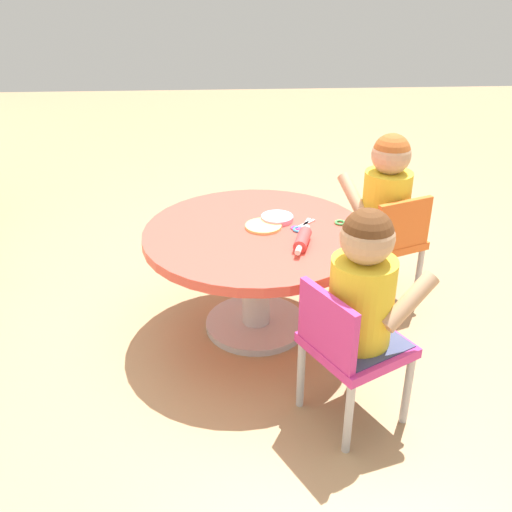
{
  "coord_description": "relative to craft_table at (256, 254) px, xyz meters",
  "views": [
    {
      "loc": [
        -2.13,
        0.13,
        1.47
      ],
      "look_at": [
        0.0,
        0.0,
        0.35
      ],
      "focal_mm": 40.81,
      "sensor_mm": 36.0,
      "label": 1
    }
  ],
  "objects": [
    {
      "name": "cookie_cutter_0",
      "position": [
        -0.01,
        -0.17,
        0.11
      ],
      "size": [
        0.05,
        0.05,
        0.01
      ],
      "primitive_type": "torus",
      "color": "#3F99D8",
      "rests_on": "craft_table"
    },
    {
      "name": "playdough_blob_0",
      "position": [
        0.09,
        -0.09,
        0.12
      ],
      "size": [
        0.13,
        0.13,
        0.02
      ],
      "primitive_type": "cylinder",
      "color": "pink",
      "rests_on": "craft_table"
    },
    {
      "name": "cookie_cutter_1",
      "position": [
        0.05,
        -0.35,
        0.11
      ],
      "size": [
        0.05,
        0.05,
        0.01
      ],
      "primitive_type": "torus",
      "color": "#4CB259",
      "rests_on": "craft_table"
    },
    {
      "name": "child_chair_left",
      "position": [
        -0.58,
        -0.28,
        -0.05
      ],
      "size": [
        0.41,
        0.41,
        0.54
      ],
      "color": "#B7B7BC",
      "rests_on": "ground"
    },
    {
      "name": "craft_table",
      "position": [
        0.0,
        0.0,
        0.0
      ],
      "size": [
        0.92,
        0.92,
        0.47
      ],
      "color": "silver",
      "rests_on": "ground"
    },
    {
      "name": "child_chair_right",
      "position": [
        0.2,
        -0.61,
        -0.05
      ],
      "size": [
        0.39,
        0.39,
        0.54
      ],
      "color": "#B7B7BC",
      "rests_on": "ground"
    },
    {
      "name": "ground_plane",
      "position": [
        0.0,
        0.0,
        -0.36
      ],
      "size": [
        10.0,
        10.0,
        0.0
      ],
      "primitive_type": "plane",
      "color": "tan"
    },
    {
      "name": "playdough_blob_1",
      "position": [
        0.03,
        -0.03,
        0.11
      ],
      "size": [
        0.15,
        0.15,
        0.01
      ],
      "primitive_type": "cylinder",
      "color": "#F2CC72",
      "rests_on": "craft_table"
    },
    {
      "name": "seated_child_left",
      "position": [
        -0.56,
        -0.31,
        0.17
      ],
      "size": [
        0.4,
        0.43,
        0.51
      ],
      "color": "#3F4772",
      "rests_on": "ground"
    },
    {
      "name": "rolling_pin",
      "position": [
        -0.15,
        -0.17,
        0.13
      ],
      "size": [
        0.23,
        0.09,
        0.05
      ],
      "color": "#D83F3F",
      "rests_on": "craft_table"
    },
    {
      "name": "seated_child_right",
      "position": [
        0.24,
        -0.59,
        0.17
      ],
      "size": [
        0.42,
        0.38,
        0.51
      ],
      "color": "#3F4772",
      "rests_on": "ground"
    },
    {
      "name": "craft_scissors",
      "position": [
        0.02,
        -0.19,
        0.11
      ],
      "size": [
        0.14,
        0.12,
        0.01
      ],
      "color": "silver",
      "rests_on": "craft_table"
    }
  ]
}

